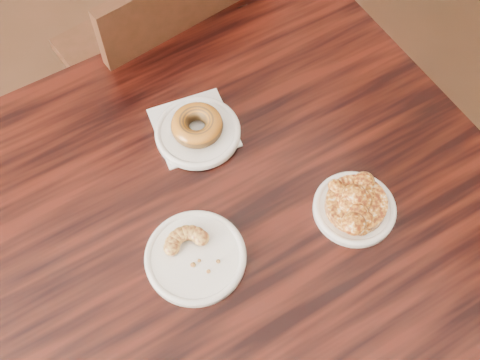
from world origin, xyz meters
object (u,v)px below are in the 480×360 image
chair_far (159,56)px  glazed_donut (197,125)px  cruller_fragment (195,253)px  cafe_table (246,286)px  apple_fritter (356,203)px

chair_far → glazed_donut: chair_far is taller
cruller_fragment → glazed_donut: bearing=60.9°
glazed_donut → cafe_table: bearing=-91.8°
glazed_donut → apple_fritter: size_ratio=0.67×
cafe_table → cruller_fragment: bearing=-168.9°
cafe_table → glazed_donut: (0.01, 0.20, 0.41)m
cafe_table → glazed_donut: glazed_donut is taller
cafe_table → cruller_fragment: 0.42m
chair_far → cruller_fragment: size_ratio=9.36×
apple_fritter → cruller_fragment: size_ratio=1.56×
glazed_donut → apple_fritter: glazed_donut is taller
cafe_table → apple_fritter: bearing=-27.4°
cafe_table → apple_fritter: apple_fritter is taller
cafe_table → apple_fritter: size_ratio=6.55×
apple_fritter → cruller_fragment: apple_fritter is taller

